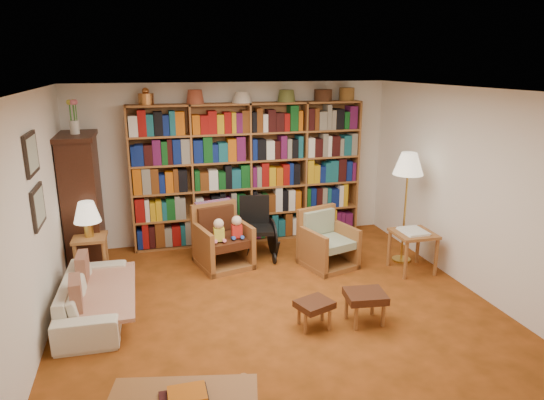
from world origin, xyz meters
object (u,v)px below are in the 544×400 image
object	(u,v)px
sofa	(94,296)
wheelchair	(257,230)
side_table_lamp	(91,247)
side_table_papers	(413,238)
floor_lamp	(408,168)
armchair_leather	(222,240)
footstool_a	(314,306)
armchair_sage	(326,244)
footstool_b	(365,298)

from	to	relation	value
sofa	wheelchair	bearing A→B (deg)	-58.03
side_table_lamp	side_table_papers	world-z (taller)	side_table_lamp
side_table_lamp	floor_lamp	bearing A→B (deg)	-6.95
sofa	armchair_leather	bearing A→B (deg)	-54.07
side_table_lamp	wheelchair	distance (m)	2.30
side_table_papers	footstool_a	xyz separation A→B (m)	(-1.81, -1.07, -0.22)
armchair_sage	wheelchair	distance (m)	1.05
floor_lamp	side_table_papers	distance (m)	0.97
floor_lamp	footstool_a	world-z (taller)	floor_lamp
footstool_a	footstool_b	size ratio (longest dim) A/B	0.95
side_table_papers	armchair_leather	bearing A→B (deg)	159.35
floor_lamp	side_table_papers	xyz separation A→B (m)	(-0.05, -0.36, -0.90)
armchair_sage	side_table_papers	world-z (taller)	armchair_sage
sofa	floor_lamp	world-z (taller)	floor_lamp
armchair_leather	wheelchair	distance (m)	0.56
floor_lamp	footstool_a	size ratio (longest dim) A/B	3.55
sofa	armchair_sage	distance (m)	3.15
wheelchair	footstool_b	distance (m)	2.31
sofa	wheelchair	size ratio (longest dim) A/B	1.81
armchair_sage	side_table_papers	bearing A→B (deg)	-26.58
armchair_leather	side_table_lamp	bearing A→B (deg)	-178.16
sofa	floor_lamp	xyz separation A→B (m)	(4.18, 0.53, 1.13)
side_table_papers	footstool_a	size ratio (longest dim) A/B	1.32
side_table_papers	wheelchair	bearing A→B (deg)	150.80
side_table_papers	footstool_b	bearing A→B (deg)	-138.03
wheelchair	footstool_a	bearing A→B (deg)	-86.63
floor_lamp	side_table_papers	world-z (taller)	floor_lamp
sofa	footstool_b	bearing A→B (deg)	-105.96
side_table_lamp	footstool_a	world-z (taller)	side_table_lamp
footstool_a	floor_lamp	bearing A→B (deg)	37.30
armchair_sage	armchair_leather	bearing A→B (deg)	164.09
wheelchair	footstool_b	bearing A→B (deg)	-72.37
wheelchair	sofa	bearing A→B (deg)	-150.11
side_table_lamp	side_table_papers	distance (m)	4.32
side_table_lamp	wheelchair	bearing A→B (deg)	5.15
footstool_b	armchair_leather	bearing A→B (deg)	121.10
armchair_leather	footstool_b	size ratio (longest dim) A/B	1.86
sofa	armchair_sage	xyz separation A→B (m)	(3.07, 0.70, 0.07)
side_table_lamp	footstool_b	size ratio (longest dim) A/B	1.26
footstool_b	side_table_papers	bearing A→B (deg)	41.97
footstool_b	side_table_lamp	bearing A→B (deg)	146.31
footstool_b	armchair_sage	bearing A→B (deg)	83.64
armchair_sage	floor_lamp	xyz separation A→B (m)	(1.11, -0.17, 1.07)
armchair_sage	footstool_a	bearing A→B (deg)	-115.34
side_table_lamp	side_table_papers	bearing A→B (deg)	-11.72
wheelchair	floor_lamp	distance (m)	2.33
side_table_papers	side_table_lamp	bearing A→B (deg)	168.28
footstool_a	footstool_b	world-z (taller)	footstool_b
armchair_leather	side_table_papers	distance (m)	2.65
sofa	side_table_papers	world-z (taller)	side_table_papers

